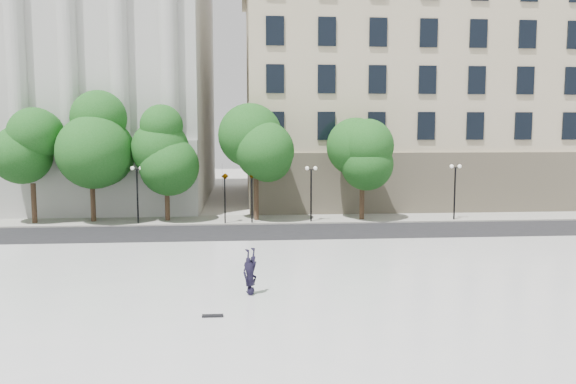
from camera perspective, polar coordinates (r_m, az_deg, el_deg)
name	(u,v)px	position (r m, az deg, el deg)	size (l,w,h in m)	color
ground	(198,340)	(19.14, -9.09, -14.60)	(160.00, 160.00, 0.00)	#BCB9B1
plaza	(205,305)	(21.89, -8.47, -11.24)	(44.00, 22.00, 0.45)	silver
street	(221,236)	(36.49, -6.87, -4.43)	(60.00, 8.00, 0.02)	black
far_sidewalk	(224,220)	(42.39, -6.55, -2.85)	(60.00, 4.00, 0.12)	#A5A298
building_west	(49,66)	(59.67, -23.11, 11.70)	(31.50, 27.65, 25.60)	#B3B3AF
building_east	(424,87)	(59.82, 13.69, 10.34)	(36.00, 26.15, 23.00)	#C4B295
traffic_light_west	(225,173)	(40.26, -6.46, 1.97)	(1.14, 1.89, 4.26)	black
traffic_light_east	(252,175)	(40.25, -3.71, 1.77)	(0.77, 1.56, 4.12)	black
person_lying	(250,288)	(22.08, -3.84, -9.75)	(0.66, 0.43, 1.81)	black
skateboard	(213,316)	(19.80, -7.67, -12.36)	(0.72, 0.18, 0.07)	black
street_trees	(151,147)	(41.97, -13.76, 4.47)	(36.02, 4.83, 8.09)	#382619
lamp_posts	(216,184)	(40.65, -7.31, 0.85)	(37.01, 0.28, 4.42)	black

